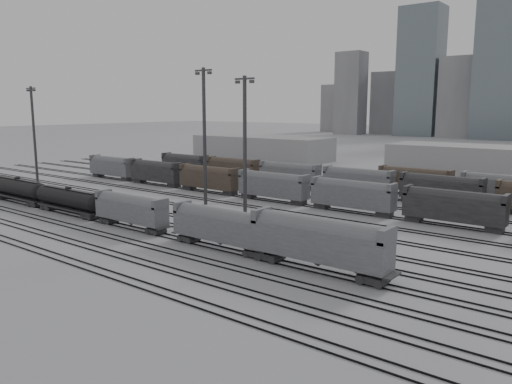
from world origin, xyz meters
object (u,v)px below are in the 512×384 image
Objects in this scene: hopper_car_c at (319,239)px; light_mast_c at (245,147)px; light_mast_a at (34,133)px; tank_car_a at (18,188)px; tank_car_b at (69,199)px; hopper_car_b at (220,224)px; hopper_car_a at (131,208)px.

light_mast_c is at bearing 148.94° from hopper_car_c.
light_mast_a is at bearing 170.99° from hopper_car_c.
tank_car_b is (17.41, 0.00, -0.12)m from tank_car_a.
hopper_car_b is 16.37m from light_mast_c.
light_mast_a is (-69.66, 13.35, 8.86)m from hopper_car_b.
hopper_car_b is 0.64× the size of light_mast_c.
hopper_car_a is at bearing 180.00° from hopper_car_b.
hopper_car_c is at bearing 0.00° from tank_car_b.
hopper_car_c is (32.59, 0.00, 0.57)m from hopper_car_a.
light_mast_c reaches higher than hopper_car_b.
light_mast_a is 63.60m from light_mast_c.
tank_car_a is 23.99m from light_mast_a.
light_mast_c reaches higher than tank_car_a.
light_mast_a reaches higher than hopper_car_a.
hopper_car_c is (66.60, 0.00, 0.96)m from tank_car_a.
light_mast_c is (63.60, -0.95, -0.06)m from light_mast_a.
hopper_car_b is (52.07, -0.00, 0.51)m from tank_car_a.
hopper_car_b reaches higher than tank_car_a.
tank_car_b is at bearing 180.00° from hopper_car_b.
light_mast_c is at bearing 45.99° from hopper_car_a.
tank_car_b is at bearing -20.88° from light_mast_a.
tank_car_a is 1.14× the size of hopper_car_c.
hopper_car_a is at bearing -0.00° from tank_car_b.
light_mast_c is at bearing -0.85° from light_mast_a.
tank_car_a is 52.07m from hopper_car_b.
hopper_car_b is at bearing -0.00° from tank_car_b.
hopper_car_b is (18.05, 0.00, 0.12)m from hopper_car_a.
light_mast_a is at bearing 142.80° from tank_car_a.
tank_car_a is at bearing -37.20° from light_mast_a.
hopper_car_a is 54.06m from light_mast_a.
hopper_car_a is 0.62× the size of light_mast_c.
tank_car_a is 0.84× the size of light_mast_c.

